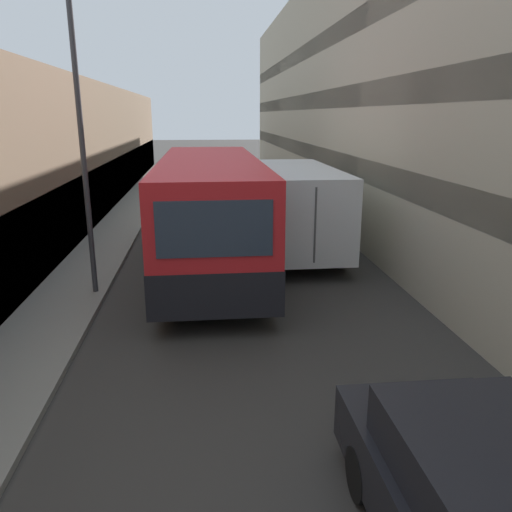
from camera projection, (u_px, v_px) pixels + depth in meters
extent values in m
plane|color=#33302D|center=(241.00, 274.00, 13.30)|extent=(150.00, 150.00, 0.00)
cube|color=gray|center=(82.00, 278.00, 12.87)|extent=(1.70, 60.00, 0.11)
cube|color=black|center=(21.00, 240.00, 12.45)|extent=(1.08, 60.00, 2.16)
cube|color=#B7AD93|center=(442.00, 78.00, 12.45)|extent=(2.40, 60.00, 9.97)
cube|color=#333D47|center=(408.00, 179.00, 13.06)|extent=(1.08, 60.00, 0.70)
cube|color=#333D47|center=(415.00, 91.00, 12.46)|extent=(1.08, 60.00, 0.70)
cube|color=black|center=(502.00, 478.00, 4.20)|extent=(1.56, 2.34, 0.50)
cylinder|color=black|center=(360.00, 475.00, 5.47)|extent=(0.16, 0.60, 0.60)
cylinder|color=black|center=(500.00, 464.00, 5.63)|extent=(0.16, 0.60, 0.60)
cube|color=red|center=(210.00, 206.00, 13.64)|extent=(2.54, 9.81, 2.56)
cube|color=black|center=(211.00, 235.00, 13.87)|extent=(2.57, 9.83, 0.90)
cube|color=#2D3847|center=(210.00, 192.00, 13.54)|extent=(2.58, 9.03, 0.82)
cube|color=#2D3847|center=(214.00, 229.00, 8.82)|extent=(2.09, 0.04, 1.03)
cylinder|color=black|center=(176.00, 226.00, 16.77)|extent=(0.24, 1.00, 1.00)
cylinder|color=black|center=(243.00, 225.00, 16.99)|extent=(0.24, 1.00, 1.00)
cylinder|color=black|center=(163.00, 285.00, 10.95)|extent=(0.24, 1.00, 1.00)
cylinder|color=black|center=(264.00, 282.00, 11.17)|extent=(0.24, 1.00, 1.00)
cube|color=silver|center=(275.00, 190.00, 18.76)|extent=(2.21, 2.25, 1.96)
cube|color=silver|center=(294.00, 205.00, 14.88)|extent=(2.30, 5.79, 2.20)
cube|color=#4C4C4C|center=(315.00, 226.00, 12.10)|extent=(0.05, 0.02, 1.87)
cylinder|color=black|center=(248.00, 214.00, 18.90)|extent=(0.22, 0.96, 0.96)
cylinder|color=black|center=(302.00, 213.00, 19.11)|extent=(0.22, 0.96, 0.96)
cylinder|color=black|center=(266.00, 253.00, 13.53)|extent=(0.22, 0.96, 0.96)
cylinder|color=black|center=(341.00, 251.00, 13.74)|extent=(0.22, 0.96, 0.96)
cylinder|color=#38383D|center=(81.00, 130.00, 10.72)|extent=(0.12, 0.12, 7.35)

